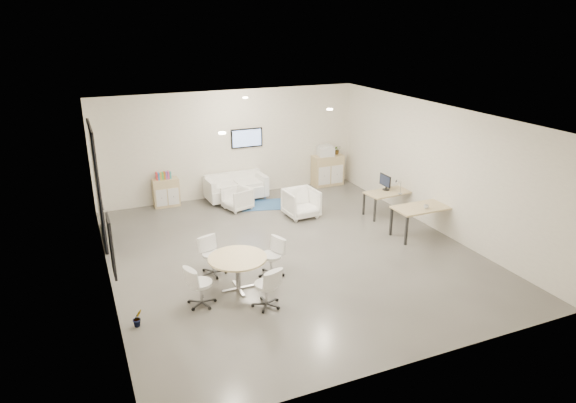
# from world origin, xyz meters

# --- Properties ---
(room_shell) EXTENTS (9.60, 10.60, 4.80)m
(room_shell) POSITION_xyz_m (0.00, 0.00, 1.60)
(room_shell) COLOR #52504B
(room_shell) RESTS_ON ground
(glass_door) EXTENTS (0.09, 1.90, 2.85)m
(glass_door) POSITION_xyz_m (-3.95, 2.51, 1.50)
(glass_door) COLOR black
(glass_door) RESTS_ON room_shell
(artwork) EXTENTS (0.05, 0.54, 1.04)m
(artwork) POSITION_xyz_m (-3.97, -1.60, 1.55)
(artwork) COLOR black
(artwork) RESTS_ON room_shell
(wall_tv) EXTENTS (0.98, 0.06, 0.58)m
(wall_tv) POSITION_xyz_m (0.50, 4.46, 1.75)
(wall_tv) COLOR black
(wall_tv) RESTS_ON room_shell
(ceiling_spots) EXTENTS (3.14, 4.14, 0.03)m
(ceiling_spots) POSITION_xyz_m (-0.20, 0.83, 3.18)
(ceiling_spots) COLOR #FFEAC6
(ceiling_spots) RESTS_ON room_shell
(sideboard_left) EXTENTS (0.73, 0.38, 0.82)m
(sideboard_left) POSITION_xyz_m (-2.05, 4.28, 0.41)
(sideboard_left) COLOR tan
(sideboard_left) RESTS_ON room_shell
(sideboard_right) EXTENTS (0.99, 0.48, 0.99)m
(sideboard_right) POSITION_xyz_m (3.15, 4.24, 0.49)
(sideboard_right) COLOR tan
(sideboard_right) RESTS_ON room_shell
(books) EXTENTS (0.43, 0.14, 0.22)m
(books) POSITION_xyz_m (-2.09, 4.29, 0.93)
(books) COLOR red
(books) RESTS_ON sideboard_left
(printer) EXTENTS (0.55, 0.48, 0.35)m
(printer) POSITION_xyz_m (3.07, 4.24, 1.15)
(printer) COLOR white
(printer) RESTS_ON sideboard_right
(loveseat) EXTENTS (1.80, 0.96, 0.66)m
(loveseat) POSITION_xyz_m (-0.03, 4.05, 0.36)
(loveseat) COLOR white
(loveseat) RESTS_ON room_shell
(blue_rug) EXTENTS (1.61, 1.27, 0.01)m
(blue_rug) POSITION_xyz_m (0.60, 3.25, 0.01)
(blue_rug) COLOR #2A4E82
(blue_rug) RESTS_ON room_shell
(armchair_left) EXTENTS (0.82, 0.84, 0.71)m
(armchair_left) POSITION_xyz_m (-0.25, 3.21, 0.35)
(armchair_left) COLOR white
(armchair_left) RESTS_ON room_shell
(armchair_right) EXTENTS (0.88, 0.83, 0.86)m
(armchair_right) POSITION_xyz_m (1.18, 1.98, 0.43)
(armchair_right) COLOR white
(armchair_right) RESTS_ON room_shell
(desk_rear) EXTENTS (1.37, 0.77, 0.69)m
(desk_rear) POSITION_xyz_m (3.45, 1.15, 0.62)
(desk_rear) COLOR tan
(desk_rear) RESTS_ON room_shell
(desk_front) EXTENTS (1.49, 0.76, 0.78)m
(desk_front) POSITION_xyz_m (3.41, -0.39, 0.70)
(desk_front) COLOR tan
(desk_front) RESTS_ON room_shell
(monitor) EXTENTS (0.20, 0.50, 0.44)m
(monitor) POSITION_xyz_m (3.40, 1.30, 0.92)
(monitor) COLOR black
(monitor) RESTS_ON desk_rear
(round_table) EXTENTS (1.17, 1.17, 0.71)m
(round_table) POSITION_xyz_m (-1.65, -1.17, 0.63)
(round_table) COLOR tan
(round_table) RESTS_ON room_shell
(meeting_chairs) EXTENTS (2.39, 2.39, 0.82)m
(meeting_chairs) POSITION_xyz_m (-1.65, -1.17, 0.41)
(meeting_chairs) COLOR white
(meeting_chairs) RESTS_ON room_shell
(plant_cabinet) EXTENTS (0.33, 0.35, 0.23)m
(plant_cabinet) POSITION_xyz_m (3.49, 4.27, 1.10)
(plant_cabinet) COLOR #3F7F3F
(plant_cabinet) RESTS_ON sideboard_right
(plant_floor) EXTENTS (0.28, 0.37, 0.14)m
(plant_floor) POSITION_xyz_m (-3.70, -1.72, 0.07)
(plant_floor) COLOR #3F7F3F
(plant_floor) RESTS_ON room_shell
(cup) EXTENTS (0.12, 0.10, 0.12)m
(cup) POSITION_xyz_m (3.38, -0.54, 0.84)
(cup) COLOR white
(cup) RESTS_ON desk_front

